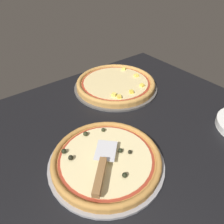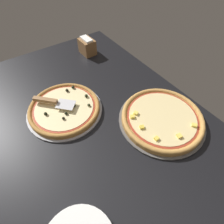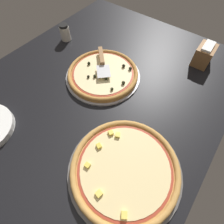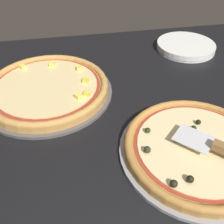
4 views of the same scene
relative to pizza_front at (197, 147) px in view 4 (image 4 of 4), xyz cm
name	(u,v)px [view 4 (image 4 of 4)]	position (x,y,z in cm)	size (l,w,h in cm)	color
ground_plane	(174,143)	(5.94, 3.08, -4.17)	(145.02, 119.08, 3.60)	black
pizza_pan_front	(195,152)	(0.00, -0.03, -1.87)	(39.23, 39.23, 1.00)	#939399
pizza_front	(197,147)	(0.00, 0.00, 0.00)	(36.88, 36.88, 3.91)	#B77F3D
pizza_pan_back	(48,93)	(33.72, 37.23, -1.87)	(42.95, 42.95, 1.00)	#565451
pizza_back	(47,87)	(33.73, 37.21, 0.30)	(40.37, 40.37, 3.70)	#C68E47
plate_stack	(186,46)	(55.66, -20.82, -0.97)	(24.43, 24.43, 2.80)	white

